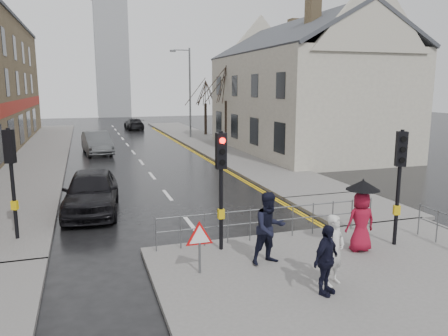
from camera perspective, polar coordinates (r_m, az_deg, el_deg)
ground at (r=12.57m, az=-0.99°, el=-11.54°), size 120.00×120.00×0.00m
near_pavement at (r=10.99m, az=20.52°, el=-15.23°), size 10.00×9.00×0.14m
left_pavement at (r=34.61m, az=-22.89°, el=1.99°), size 4.00×44.00×0.14m
right_pavement at (r=37.76m, az=-2.57°, el=3.47°), size 4.00×40.00×0.14m
pavement_bridge_right at (r=17.87m, az=16.50°, el=-5.00°), size 4.00×4.20×0.14m
building_right_cream at (r=32.95m, az=10.12°, el=10.49°), size 9.00×16.40×10.10m
church_tower at (r=73.44m, az=-14.43°, el=13.58°), size 5.00×5.00×18.00m
traffic_signal_near_left at (r=12.11m, az=-0.39°, el=-0.25°), size 0.28×0.27×3.40m
traffic_signal_near_right at (r=13.47m, az=21.99°, el=0.08°), size 0.34×0.33×3.40m
traffic_signal_far_left at (r=14.49m, az=-26.06°, el=0.46°), size 0.34×0.33×3.40m
guard_railing_front at (r=13.47m, az=6.26°, el=-6.20°), size 7.14×0.04×1.00m
warning_sign at (r=10.91m, az=-3.21°, el=-9.21°), size 0.80×0.07×1.35m
street_lamp at (r=40.21m, az=-4.73°, el=10.50°), size 1.83×0.25×8.00m
tree_near at (r=34.89m, az=0.30°, el=11.23°), size 2.40×2.40×6.58m
tree_far at (r=42.69m, az=-2.45°, el=10.14°), size 2.40×2.40×5.64m
pedestrian_a at (r=10.65m, az=14.22°, el=-10.36°), size 0.73×0.64×1.69m
pedestrian_b at (r=11.54m, az=5.97°, el=-7.82°), size 1.03×0.86×1.92m
pedestrian_with_umbrella at (r=12.87m, az=17.51°, el=-5.58°), size 0.96×0.96×2.05m
pedestrian_d at (r=10.15m, az=13.19°, el=-11.62°), size 1.01×0.81×1.61m
car_parked at (r=17.34m, az=-16.94°, el=-2.94°), size 2.38×4.97×1.64m
car_mid at (r=32.44m, az=-16.27°, el=3.17°), size 2.19×4.96×1.59m
car_far at (r=50.08m, az=-11.68°, el=5.66°), size 1.99×4.45×1.27m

